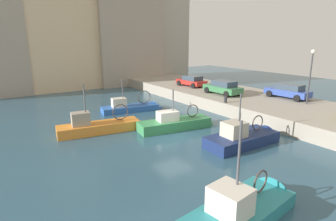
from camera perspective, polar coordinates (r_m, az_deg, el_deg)
The scene contains 15 objects.
water_surface at distance 20.35m, azimuth 0.94°, elevation -5.31°, with size 80.00×80.00×0.00m, color #2D5166.
quay_wall at distance 28.13m, azimuth 20.53°, elevation 0.65°, with size 9.00×56.00×1.20m, color #9E9384.
fishing_boat_teal at distance 12.21m, azimuth 15.34°, elevation -19.79°, with size 6.43×2.72×5.07m.
fishing_boat_green at distance 22.03m, azimuth 2.07°, elevation -3.44°, with size 6.75×2.64×3.94m.
fishing_boat_orange at distance 21.85m, azimuth -13.26°, elevation -3.97°, with size 7.03×2.61×4.53m.
fishing_boat_blue at distance 27.59m, azimuth -7.15°, elevation 0.18°, with size 6.41×2.61×3.92m.
fishing_boat_navy at distance 19.59m, azimuth 15.63°, elevation -6.29°, with size 6.05×2.45×4.48m.
parked_car_red at distance 34.48m, azimuth 4.89°, elevation 6.12°, with size 2.23×3.97×1.31m.
parked_car_green at distance 29.86m, azimuth 11.24°, elevation 4.71°, with size 2.02×4.27×1.46m.
parked_car_blue at distance 29.80m, azimuth 23.49°, elevation 3.72°, with size 2.06×4.35×1.42m.
mooring_bollard_mid at distance 26.04m, azimuth 11.77°, elevation 2.20°, with size 0.28×0.28×0.55m, color #2D2D33.
quay_streetlamp at distance 27.46m, azimuth 27.41°, elevation 7.81°, with size 0.36×0.36×4.83m.
waterfront_building_west at distance 49.35m, azimuth -2.29°, elevation 17.85°, with size 9.29×6.58×19.43m.
waterfront_building_west_mid at distance 43.01m, azimuth -22.56°, elevation 20.28°, with size 11.12×7.87×23.89m.
waterfront_building_east_mid at distance 45.11m, azimuth -9.29°, elevation 19.41°, with size 10.48×7.50×21.66m.
Camera 1 is at (-10.98, -15.68, 6.93)m, focal length 29.58 mm.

